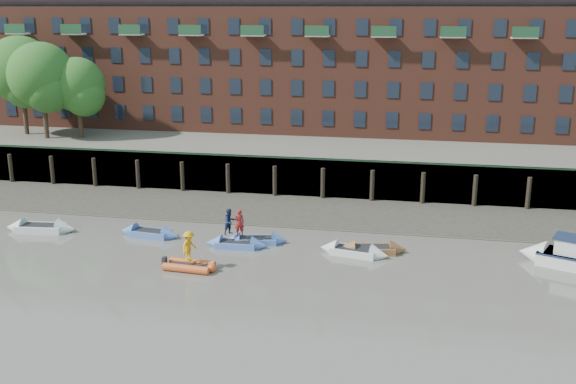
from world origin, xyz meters
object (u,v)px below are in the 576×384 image
(rowboat_2, at_px, (150,233))
(rowboat_6, at_px, (372,250))
(rowboat_3, at_px, (236,244))
(rowboat_5, at_px, (354,251))
(motor_launch, at_px, (562,256))
(person_rower_b, at_px, (230,222))
(rowboat_0, at_px, (41,228))
(rib_tender, at_px, (191,266))
(rowboat_4, at_px, (256,240))
(person_rower_a, at_px, (239,223))
(person_rib_crew, at_px, (189,246))

(rowboat_2, height_order, rowboat_6, rowboat_6)
(rowboat_3, xyz_separation_m, rowboat_5, (7.68, 0.04, 0.02))
(motor_launch, bearing_deg, rowboat_2, 21.32)
(person_rower_b, bearing_deg, rowboat_6, -51.30)
(rowboat_0, relative_size, rowboat_5, 1.10)
(rowboat_5, relative_size, rib_tender, 1.45)
(rowboat_3, relative_size, rowboat_4, 0.94)
(rowboat_4, bearing_deg, rowboat_2, 169.09)
(rib_tender, relative_size, person_rower_b, 1.86)
(rowboat_5, bearing_deg, rib_tender, -143.82)
(rowboat_3, xyz_separation_m, person_rower_a, (0.21, 0.04, 1.49))
(rowboat_6, distance_m, motor_launch, 11.52)
(rowboat_5, height_order, person_rib_crew, person_rib_crew)
(rowboat_2, bearing_deg, rowboat_4, 6.45)
(person_rower_a, bearing_deg, person_rib_crew, 37.32)
(rowboat_0, distance_m, motor_launch, 34.59)
(motor_launch, bearing_deg, rowboat_5, 24.85)
(person_rower_b, bearing_deg, person_rib_crew, -159.61)
(person_rower_a, bearing_deg, rib_tender, 38.65)
(rowboat_2, distance_m, person_rower_a, 6.86)
(rowboat_4, bearing_deg, rowboat_5, -18.61)
(rowboat_2, distance_m, rowboat_3, 6.49)
(rowboat_6, relative_size, person_rower_b, 2.70)
(motor_launch, bearing_deg, person_rower_a, 23.77)
(rowboat_4, height_order, motor_launch, motor_launch)
(rowboat_2, xyz_separation_m, rib_tender, (4.77, -5.23, 0.01))
(rowboat_5, xyz_separation_m, rib_tender, (-9.34, -4.29, 0.01))
(rowboat_0, xyz_separation_m, rowboat_2, (7.87, 0.49, -0.03))
(motor_launch, bearing_deg, person_rower_b, 23.21)
(rowboat_0, xyz_separation_m, motor_launch, (34.59, 0.19, 0.36))
(rowboat_5, bearing_deg, rowboat_6, 38.32)
(rowboat_0, height_order, person_rower_a, person_rower_a)
(rowboat_0, bearing_deg, rowboat_2, -1.92)
(rowboat_0, distance_m, rowboat_6, 23.08)
(rowboat_4, bearing_deg, person_rib_crew, -129.46)
(rowboat_6, bearing_deg, rowboat_3, 173.68)
(rowboat_6, relative_size, rib_tender, 1.45)
(rowboat_3, xyz_separation_m, rowboat_4, (1.08, 0.96, 0.01))
(person_rower_b, relative_size, person_rib_crew, 0.91)
(motor_launch, bearing_deg, rowboat_6, 22.35)
(person_rib_crew, bearing_deg, rib_tender, -98.62)
(rowboat_0, relative_size, rowboat_2, 1.14)
(person_rower_a, distance_m, person_rower_b, 0.72)
(rowboat_0, xyz_separation_m, rowboat_5, (21.98, -0.44, -0.03))
(rowboat_6, xyz_separation_m, person_rower_a, (-8.58, -0.56, 1.47))
(rowboat_2, relative_size, person_rib_crew, 2.38)
(rowboat_3, height_order, rib_tender, rowboat_3)
(rowboat_2, xyz_separation_m, rowboat_3, (6.42, -0.98, -0.01))
(rowboat_4, xyz_separation_m, person_rower_b, (-1.56, -0.73, 1.45))
(rowboat_5, relative_size, person_rower_b, 2.69)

